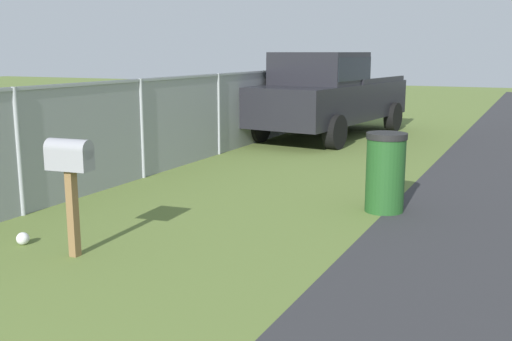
{
  "coord_description": "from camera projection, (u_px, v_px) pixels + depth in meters",
  "views": [
    {
      "loc": [
        1.24,
        -2.87,
        2.09
      ],
      "look_at": [
        6.93,
        -0.16,
        0.85
      ],
      "focal_mm": 42.05,
      "sensor_mm": 36.0,
      "label": 1
    }
  ],
  "objects": [
    {
      "name": "litter_bag_far_scatter",
      "position": [
        23.0,
        239.0,
        6.62
      ],
      "size": [
        0.14,
        0.14,
        0.14
      ],
      "primitive_type": "sphere",
      "color": "silver",
      "rests_on": "ground"
    },
    {
      "name": "pickup_truck",
      "position": [
        328.0,
        93.0,
        14.81
      ],
      "size": [
        5.78,
        2.75,
        2.09
      ],
      "rotation": [
        0.0,
        0.0,
        3.02
      ],
      "color": "black",
      "rests_on": "ground"
    },
    {
      "name": "trash_bin",
      "position": [
        385.0,
        172.0,
        7.92
      ],
      "size": [
        0.54,
        0.54,
        1.06
      ],
      "color": "#1E4C1E",
      "rests_on": "ground"
    },
    {
      "name": "fence_section",
      "position": [
        142.0,
        125.0,
        9.99
      ],
      "size": [
        15.9,
        0.07,
        1.67
      ],
      "color": "#9EA3A8",
      "rests_on": "ground"
    },
    {
      "name": "mailbox",
      "position": [
        70.0,
        164.0,
        6.07
      ],
      "size": [
        0.25,
        0.49,
        1.24
      ],
      "rotation": [
        0.0,
        0.0,
        0.1
      ],
      "color": "brown",
      "rests_on": "ground"
    }
  ]
}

